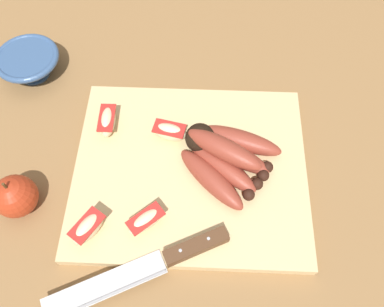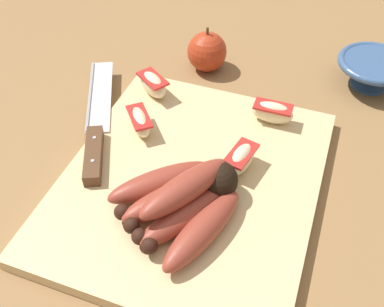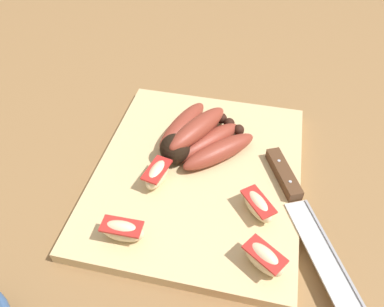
{
  "view_description": "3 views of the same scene",
  "coord_description": "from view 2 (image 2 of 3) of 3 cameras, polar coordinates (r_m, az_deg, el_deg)",
  "views": [
    {
      "loc": [
        -0.0,
        -0.3,
        0.6
      ],
      "look_at": [
        -0.02,
        0.01,
        0.04
      ],
      "focal_mm": 36.29,
      "sensor_mm": 36.0,
      "label": 1
    },
    {
      "loc": [
        0.36,
        0.13,
        0.47
      ],
      "look_at": [
        -0.02,
        -0.01,
        0.06
      ],
      "focal_mm": 42.44,
      "sensor_mm": 36.0,
      "label": 2
    },
    {
      "loc": [
        -0.42,
        -0.09,
        0.48
      ],
      "look_at": [
        -0.0,
        0.01,
        0.05
      ],
      "focal_mm": 35.28,
      "sensor_mm": 36.0,
      "label": 3
    }
  ],
  "objects": [
    {
      "name": "apple_wedge_middle",
      "position": [
        0.73,
        -4.92,
        8.66
      ],
      "size": [
        0.06,
        0.06,
        0.04
      ],
      "color": "beige",
      "rests_on": "cutting_board"
    },
    {
      "name": "apple_wedge_extra",
      "position": [
        0.66,
        -6.58,
        4.04
      ],
      "size": [
        0.06,
        0.06,
        0.03
      ],
      "color": "beige",
      "rests_on": "cutting_board"
    },
    {
      "name": "ground_plane",
      "position": [
        0.61,
        0.03,
        -5.41
      ],
      "size": [
        6.0,
        6.0,
        0.0
      ],
      "primitive_type": "plane",
      "color": "olive"
    },
    {
      "name": "apple_wedge_far",
      "position": [
        0.6,
        6.16,
        -0.69
      ],
      "size": [
        0.06,
        0.04,
        0.04
      ],
      "color": "beige",
      "rests_on": "cutting_board"
    },
    {
      "name": "chefs_knife",
      "position": [
        0.67,
        -11.93,
        2.74
      ],
      "size": [
        0.27,
        0.15,
        0.02
      ],
      "color": "silver",
      "rests_on": "cutting_board"
    },
    {
      "name": "ceramic_bowl",
      "position": [
        0.83,
        21.77,
        9.66
      ],
      "size": [
        0.12,
        0.12,
        0.05
      ],
      "color": "#385684",
      "rests_on": "ground_plane"
    },
    {
      "name": "apple_wedge_near",
      "position": [
        0.68,
        10.08,
        5.14
      ],
      "size": [
        0.03,
        0.06,
        0.03
      ],
      "color": "beige",
      "rests_on": "cutting_board"
    },
    {
      "name": "whole_apple",
      "position": [
        0.81,
        1.89,
        12.67
      ],
      "size": [
        0.07,
        0.07,
        0.08
      ],
      "color": "#AD3319",
      "rests_on": "ground_plane"
    },
    {
      "name": "banana_bunch",
      "position": [
        0.55,
        -0.88,
        -5.76
      ],
      "size": [
        0.18,
        0.17,
        0.06
      ],
      "color": "black",
      "rests_on": "cutting_board"
    },
    {
      "name": "cutting_board",
      "position": [
        0.61,
        -0.17,
        -3.64
      ],
      "size": [
        0.39,
        0.33,
        0.02
      ],
      "primitive_type": "cube",
      "color": "#DBBC84",
      "rests_on": "ground_plane"
    }
  ]
}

